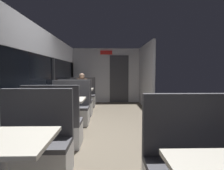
% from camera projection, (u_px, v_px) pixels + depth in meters
% --- Properties ---
extents(ground_plane, '(3.30, 9.20, 0.02)m').
position_uv_depth(ground_plane, '(105.00, 137.00, 3.78)').
color(ground_plane, '#665B4C').
extents(carriage_window_panel_left, '(0.09, 8.48, 2.30)m').
position_uv_depth(carriage_window_panel_left, '(32.00, 82.00, 3.66)').
color(carriage_window_panel_left, '#B2B2B7').
rests_on(carriage_window_panel_left, ground_plane).
extents(carriage_end_bulkhead, '(2.90, 0.11, 2.30)m').
position_uv_depth(carriage_end_bulkhead, '(108.00, 76.00, 7.88)').
color(carriage_end_bulkhead, '#B2B2B7').
rests_on(carriage_end_bulkhead, ground_plane).
extents(carriage_aisle_panel_right, '(0.08, 2.40, 2.30)m').
position_uv_depth(carriage_aisle_panel_right, '(146.00, 76.00, 6.72)').
color(carriage_aisle_panel_right, '#B2B2B7').
rests_on(carriage_aisle_panel_right, ground_plane).
extents(dining_table_near_window, '(0.90, 0.70, 0.74)m').
position_uv_depth(dining_table_near_window, '(1.00, 149.00, 1.62)').
color(dining_table_near_window, '#9E9EA3').
rests_on(dining_table_near_window, ground_plane).
extents(bench_near_window_facing_entry, '(0.95, 0.50, 1.10)m').
position_uv_depth(bench_near_window_facing_entry, '(33.00, 150.00, 2.34)').
color(bench_near_window_facing_entry, silver).
rests_on(bench_near_window_facing_entry, ground_plane).
extents(dining_table_mid_window, '(0.90, 0.70, 0.74)m').
position_uv_depth(dining_table_mid_window, '(63.00, 104.00, 3.92)').
color(dining_table_mid_window, '#9E9EA3').
rests_on(dining_table_mid_window, ground_plane).
extents(bench_mid_window_facing_end, '(0.95, 0.50, 1.10)m').
position_uv_depth(bench_mid_window_facing_end, '(54.00, 128.00, 3.25)').
color(bench_mid_window_facing_end, silver).
rests_on(bench_mid_window_facing_end, ground_plane).
extents(bench_mid_window_facing_entry, '(0.95, 0.50, 1.10)m').
position_uv_depth(bench_mid_window_facing_entry, '(70.00, 111.00, 4.65)').
color(bench_mid_window_facing_entry, silver).
rests_on(bench_mid_window_facing_entry, ground_plane).
extents(dining_table_far_window, '(0.90, 0.70, 0.74)m').
position_uv_depth(dining_table_far_window, '(80.00, 92.00, 6.23)').
color(dining_table_far_window, '#9E9EA3').
rests_on(dining_table_far_window, ground_plane).
extents(bench_far_window_facing_end, '(0.95, 0.50, 1.10)m').
position_uv_depth(bench_far_window_facing_end, '(76.00, 104.00, 5.55)').
color(bench_far_window_facing_end, silver).
rests_on(bench_far_window_facing_end, ground_plane).
extents(bench_far_window_facing_entry, '(0.95, 0.50, 1.10)m').
position_uv_depth(bench_far_window_facing_entry, '(82.00, 98.00, 6.95)').
color(bench_far_window_facing_entry, silver).
rests_on(bench_far_window_facing_entry, ground_plane).
extents(seated_passenger, '(0.47, 0.55, 1.26)m').
position_uv_depth(seated_passenger, '(82.00, 93.00, 6.86)').
color(seated_passenger, '#26262D').
rests_on(seated_passenger, ground_plane).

